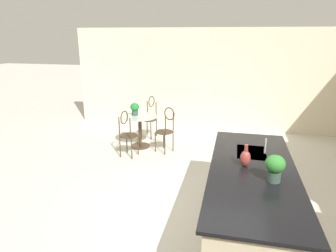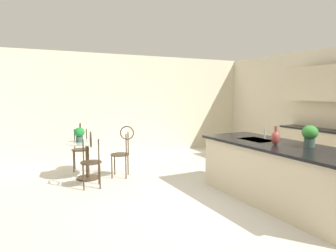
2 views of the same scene
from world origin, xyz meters
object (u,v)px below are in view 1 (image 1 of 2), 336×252
chair_toward_desk (150,115)px  vase_on_counter (245,158)px  chair_near_window (166,128)px  bistro_table (140,128)px  chair_by_island (127,131)px  potted_plant_on_table (135,108)px  potted_plant_counter_near (275,167)px

chair_toward_desk → vase_on_counter: vase_on_counter is taller
chair_near_window → chair_toward_desk: same height
bistro_table → chair_toward_desk: chair_toward_desk is taller
chair_by_island → potted_plant_on_table: chair_by_island is taller
chair_toward_desk → vase_on_counter: 4.12m
chair_toward_desk → potted_plant_on_table: bearing=-11.6°
chair_toward_desk → vase_on_counter: size_ratio=3.62×
chair_near_window → chair_toward_desk: size_ratio=1.00×
bistro_table → chair_by_island: chair_by_island is taller
bistro_table → vase_on_counter: vase_on_counter is taller
chair_toward_desk → potted_plant_counter_near: bearing=34.2°
chair_by_island → chair_toward_desk: (-1.41, 0.09, 0.00)m
bistro_table → chair_toward_desk: bearing=178.5°
potted_plant_on_table → chair_by_island: bearing=4.9°
vase_on_counter → potted_plant_counter_near: bearing=41.6°
chair_near_window → chair_by_island: same height
bistro_table → chair_near_window: 0.71m
chair_by_island → chair_near_window: bearing=121.4°
chair_near_window → chair_by_island: 0.86m
bistro_table → potted_plant_counter_near: (2.99, 2.58, 0.65)m
chair_near_window → potted_plant_counter_near: potted_plant_counter_near is taller
potted_plant_on_table → chair_near_window: bearing=72.8°
vase_on_counter → chair_by_island: bearing=-130.6°
bistro_table → chair_toward_desk: (-0.77, 0.02, 0.13)m
potted_plant_on_table → bistro_table: bearing=65.3°
vase_on_counter → potted_plant_on_table: bearing=-138.4°
potted_plant_counter_near → potted_plant_on_table: bearing=-138.4°
chair_near_window → potted_plant_on_table: 0.90m
potted_plant_counter_near → vase_on_counter: size_ratio=1.10×
potted_plant_on_table → potted_plant_counter_near: potted_plant_counter_near is taller
potted_plant_on_table → potted_plant_counter_near: (3.05, 2.71, 0.20)m
chair_near_window → chair_by_island: size_ratio=1.00×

